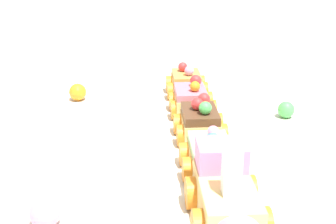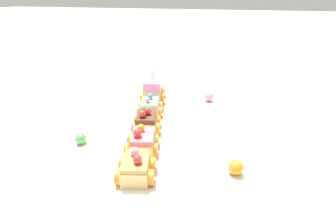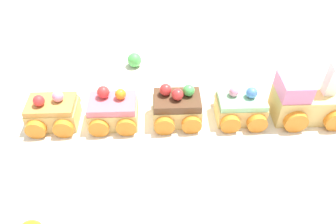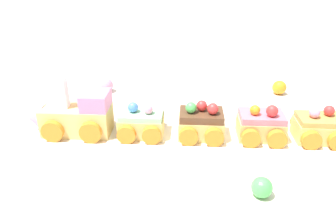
{
  "view_description": "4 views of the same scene",
  "coord_description": "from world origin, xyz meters",
  "px_view_note": "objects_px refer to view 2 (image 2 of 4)",
  "views": [
    {
      "loc": [
        0.55,
        0.07,
        0.29
      ],
      "look_at": [
        0.01,
        -0.01,
        0.07
      ],
      "focal_mm": 50.0,
      "sensor_mm": 36.0,
      "label": 1
    },
    {
      "loc": [
        -0.59,
        -0.17,
        0.33
      ],
      "look_at": [
        0.03,
        -0.01,
        0.03
      ],
      "focal_mm": 28.0,
      "sensor_mm": 36.0,
      "label": 2
    },
    {
      "loc": [
        0.01,
        -0.33,
        0.36
      ],
      "look_at": [
        -0.05,
        -0.01,
        0.05
      ],
      "focal_mm": 35.0,
      "sensor_mm": 36.0,
      "label": 3
    },
    {
      "loc": [
        -0.12,
        0.48,
        0.28
      ],
      "look_at": [
        0.02,
        0.02,
        0.05
      ],
      "focal_mm": 35.0,
      "sensor_mm": 36.0,
      "label": 4
    }
  ],
  "objects_px": {
    "cake_train_locomotive": "(153,91)",
    "gumball_orange": "(236,167)",
    "gumball_pink": "(209,97)",
    "cake_car_chocolate": "(146,122)",
    "cake_car_mint": "(150,107)",
    "cake_car_strawberry": "(142,142)",
    "gumball_green": "(81,138)",
    "cake_car_caramel": "(136,168)"
  },
  "relations": [
    {
      "from": "cake_train_locomotive",
      "to": "gumball_orange",
      "type": "distance_m",
      "value": 0.42
    },
    {
      "from": "cake_train_locomotive",
      "to": "gumball_pink",
      "type": "relative_size",
      "value": 4.75
    },
    {
      "from": "cake_car_chocolate",
      "to": "gumball_orange",
      "type": "relative_size",
      "value": 2.8
    },
    {
      "from": "cake_car_mint",
      "to": "gumball_orange",
      "type": "xyz_separation_m",
      "value": [
        -0.22,
        -0.24,
        -0.01
      ]
    },
    {
      "from": "cake_train_locomotive",
      "to": "cake_car_chocolate",
      "type": "relative_size",
      "value": 1.77
    },
    {
      "from": "cake_car_chocolate",
      "to": "gumball_pink",
      "type": "bearing_deg",
      "value": -42.1
    },
    {
      "from": "cake_train_locomotive",
      "to": "cake_car_strawberry",
      "type": "xyz_separation_m",
      "value": [
        -0.3,
        -0.07,
        -0.01
      ]
    },
    {
      "from": "gumball_green",
      "to": "gumball_pink",
      "type": "distance_m",
      "value": 0.42
    },
    {
      "from": "cake_car_mint",
      "to": "gumball_green",
      "type": "bearing_deg",
      "value": 139.12
    },
    {
      "from": "cake_car_caramel",
      "to": "gumball_orange",
      "type": "relative_size",
      "value": 2.8
    },
    {
      "from": "cake_car_chocolate",
      "to": "cake_car_strawberry",
      "type": "relative_size",
      "value": 1.0
    },
    {
      "from": "gumball_orange",
      "to": "gumball_pink",
      "type": "height_order",
      "value": "gumball_pink"
    },
    {
      "from": "cake_car_chocolate",
      "to": "cake_car_caramel",
      "type": "bearing_deg",
      "value": -179.91
    },
    {
      "from": "gumball_orange",
      "to": "gumball_pink",
      "type": "xyz_separation_m",
      "value": [
        0.35,
        0.09,
        0.0
      ]
    },
    {
      "from": "cake_car_mint",
      "to": "cake_car_caramel",
      "type": "relative_size",
      "value": 1.0
    },
    {
      "from": "gumball_green",
      "to": "gumball_pink",
      "type": "height_order",
      "value": "gumball_pink"
    },
    {
      "from": "cake_car_caramel",
      "to": "cake_car_chocolate",
      "type": "bearing_deg",
      "value": 0.09
    },
    {
      "from": "cake_car_mint",
      "to": "gumball_orange",
      "type": "distance_m",
      "value": 0.32
    },
    {
      "from": "cake_car_caramel",
      "to": "cake_car_strawberry",
      "type": "bearing_deg",
      "value": 0.21
    },
    {
      "from": "cake_train_locomotive",
      "to": "gumball_green",
      "type": "height_order",
      "value": "cake_train_locomotive"
    },
    {
      "from": "gumball_pink",
      "to": "cake_car_mint",
      "type": "bearing_deg",
      "value": 132.0
    },
    {
      "from": "cake_train_locomotive",
      "to": "cake_car_strawberry",
      "type": "height_order",
      "value": "cake_train_locomotive"
    },
    {
      "from": "cake_car_mint",
      "to": "cake_car_strawberry",
      "type": "xyz_separation_m",
      "value": [
        -0.19,
        -0.04,
        0.0
      ]
    },
    {
      "from": "cake_car_caramel",
      "to": "gumball_green",
      "type": "height_order",
      "value": "cake_car_caramel"
    },
    {
      "from": "cake_car_chocolate",
      "to": "gumball_orange",
      "type": "xyz_separation_m",
      "value": [
        -0.12,
        -0.22,
        -0.01
      ]
    },
    {
      "from": "cake_car_caramel",
      "to": "gumball_green",
      "type": "relative_size",
      "value": 3.16
    },
    {
      "from": "gumball_pink",
      "to": "cake_car_chocolate",
      "type": "bearing_deg",
      "value": 150.45
    },
    {
      "from": "gumball_orange",
      "to": "cake_train_locomotive",
      "type": "bearing_deg",
      "value": 38.93
    },
    {
      "from": "cake_car_mint",
      "to": "cake_car_strawberry",
      "type": "relative_size",
      "value": 1.0
    },
    {
      "from": "gumball_green",
      "to": "gumball_orange",
      "type": "distance_m",
      "value": 0.35
    },
    {
      "from": "gumball_green",
      "to": "cake_car_mint",
      "type": "bearing_deg",
      "value": -28.33
    },
    {
      "from": "gumball_green",
      "to": "cake_train_locomotive",
      "type": "bearing_deg",
      "value": -14.76
    },
    {
      "from": "cake_train_locomotive",
      "to": "gumball_orange",
      "type": "relative_size",
      "value": 4.96
    },
    {
      "from": "cake_car_mint",
      "to": "gumball_pink",
      "type": "bearing_deg",
      "value": -60.55
    },
    {
      "from": "gumball_orange",
      "to": "cake_car_chocolate",
      "type": "bearing_deg",
      "value": 60.47
    },
    {
      "from": "cake_car_mint",
      "to": "cake_car_caramel",
      "type": "height_order",
      "value": "same"
    },
    {
      "from": "cake_car_chocolate",
      "to": "gumball_green",
      "type": "xyz_separation_m",
      "value": [
        -0.1,
        0.12,
        -0.01
      ]
    },
    {
      "from": "cake_car_strawberry",
      "to": "gumball_orange",
      "type": "xyz_separation_m",
      "value": [
        -0.03,
        -0.2,
        -0.01
      ]
    },
    {
      "from": "cake_car_chocolate",
      "to": "cake_car_strawberry",
      "type": "xyz_separation_m",
      "value": [
        -0.09,
        -0.02,
        -0.0
      ]
    },
    {
      "from": "cake_train_locomotive",
      "to": "gumball_green",
      "type": "distance_m",
      "value": 0.31
    },
    {
      "from": "gumball_pink",
      "to": "cake_car_caramel",
      "type": "bearing_deg",
      "value": 167.62
    },
    {
      "from": "cake_train_locomotive",
      "to": "cake_car_caramel",
      "type": "relative_size",
      "value": 1.77
    }
  ]
}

